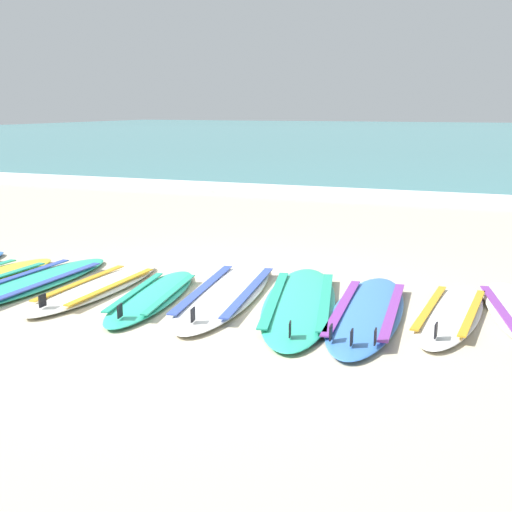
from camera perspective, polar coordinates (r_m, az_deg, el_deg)
name	(u,v)px	position (r m, az deg, el deg)	size (l,w,h in m)	color
ground_plane	(197,302)	(6.07, -5.07, -3.97)	(80.00, 80.00, 0.00)	#C1B599
sea	(470,135)	(42.13, 17.92, 9.87)	(80.00, 60.00, 0.10)	teal
wave_foam_strip	(368,195)	(13.02, 9.56, 5.15)	(80.00, 1.27, 0.11)	white
surfboard_2	(32,283)	(6.93, -18.70, -2.19)	(0.61, 2.29, 0.18)	#2DB793
surfboard_3	(97,288)	(6.56, -13.52, -2.67)	(0.52, 2.01, 0.18)	silver
surfboard_4	(153,296)	(6.18, -8.87, -3.43)	(0.78, 1.96, 0.18)	#2DB793
surfboard_5	(226,293)	(6.21, -2.58, -3.19)	(0.95, 2.53, 0.18)	white
surfboard_6	(300,303)	(5.92, 3.76, -4.02)	(1.19, 2.60, 0.18)	#2DB793
surfboard_7	(367,312)	(5.72, 9.51, -4.76)	(0.78, 2.39, 0.18)	#3875CC
surfboard_8	(450,313)	(5.84, 16.36, -4.75)	(0.59, 1.96, 0.18)	white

